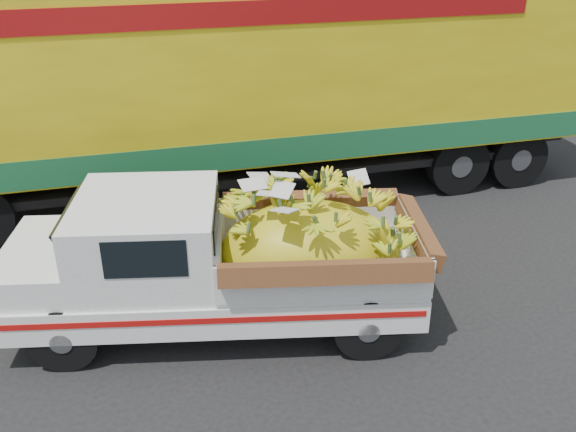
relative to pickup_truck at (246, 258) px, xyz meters
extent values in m
plane|color=black|center=(1.28, 0.86, -0.93)|extent=(100.00, 100.00, 0.00)
cube|color=gray|center=(1.28, 6.38, -0.85)|extent=(60.00, 0.25, 0.15)
cube|color=gray|center=(1.28, 8.48, -0.86)|extent=(60.00, 4.00, 0.14)
cylinder|color=black|center=(-2.17, -0.32, -0.53)|extent=(0.82, 0.39, 0.79)
cylinder|color=black|center=(-1.86, 1.17, -0.53)|extent=(0.82, 0.39, 0.79)
cylinder|color=black|center=(1.20, -1.03, -0.53)|extent=(0.82, 0.39, 0.79)
cylinder|color=black|center=(1.51, 0.46, -0.53)|extent=(0.82, 0.39, 0.79)
cube|color=silver|center=(-0.38, 0.08, -0.35)|extent=(5.16, 2.74, 0.41)
cube|color=#A50F0C|center=(-0.56, -0.79, -0.28)|extent=(4.71, 0.99, 0.07)
cube|color=silver|center=(-2.74, 0.57, -0.46)|extent=(0.46, 1.72, 0.15)
cube|color=silver|center=(-2.35, 0.49, 0.05)|extent=(1.21, 1.81, 0.38)
cube|color=silver|center=(-1.12, 0.24, 0.33)|extent=(1.93, 2.00, 0.94)
cube|color=black|center=(-1.20, -0.62, 0.50)|extent=(0.87, 0.19, 0.44)
cube|color=silver|center=(0.84, -0.18, 0.12)|extent=(2.71, 2.23, 0.53)
ellipsoid|color=gold|center=(0.74, -0.15, 0.01)|extent=(2.41, 1.83, 1.34)
cylinder|color=black|center=(5.68, 2.93, -0.38)|extent=(1.10, 0.32, 1.10)
cylinder|color=black|center=(5.68, 4.93, -0.38)|extent=(1.10, 0.32, 1.10)
cylinder|color=black|center=(4.48, 2.93, -0.38)|extent=(1.10, 0.32, 1.10)
cylinder|color=black|center=(4.48, 4.93, -0.38)|extent=(1.10, 0.32, 1.10)
cube|color=black|center=(0.98, 3.93, -0.15)|extent=(12.00, 1.02, 0.36)
cube|color=yellow|center=(0.98, 3.93, 1.45)|extent=(11.76, 2.52, 2.84)
cube|color=#1A5C32|center=(0.98, 3.93, 0.28)|extent=(11.82, 2.54, 0.45)
cube|color=maroon|center=(0.98, 2.67, 2.42)|extent=(8.40, 0.03, 0.35)
camera|label=1|loc=(-1.27, -6.61, 3.89)|focal=40.00mm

